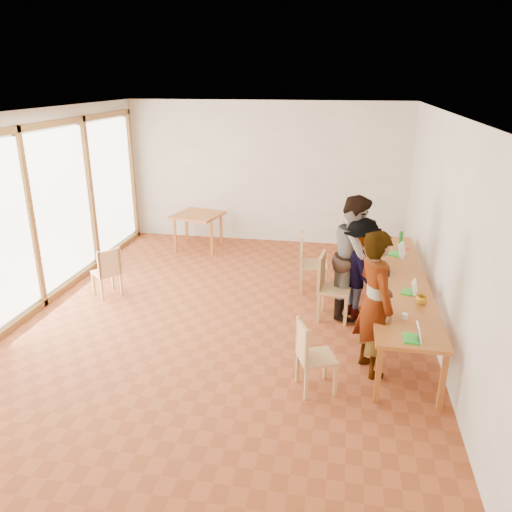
{
  "coord_description": "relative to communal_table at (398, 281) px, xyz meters",
  "views": [
    {
      "loc": [
        1.67,
        -6.52,
        3.45
      ],
      "look_at": [
        0.52,
        -0.1,
        1.1
      ],
      "focal_mm": 35.0,
      "sensor_mm": 36.0,
      "label": 1
    }
  ],
  "objects": [
    {
      "name": "ground",
      "position": [
        -2.5,
        -0.3,
        -0.7
      ],
      "size": [
        8.0,
        8.0,
        0.0
      ],
      "primitive_type": "plane",
      "color": "#994825",
      "rests_on": "ground"
    },
    {
      "name": "wall_back",
      "position": [
        -2.5,
        3.7,
        0.8
      ],
      "size": [
        6.0,
        0.1,
        3.0
      ],
      "primitive_type": "cube",
      "color": "#EDE6CD",
      "rests_on": "ground"
    },
    {
      "name": "wall_front",
      "position": [
        -2.5,
        -4.3,
        0.8
      ],
      "size": [
        6.0,
        0.1,
        3.0
      ],
      "primitive_type": "cube",
      "color": "#EDE6CD",
      "rests_on": "ground"
    },
    {
      "name": "wall_right",
      "position": [
        0.5,
        -0.3,
        0.8
      ],
      "size": [
        0.1,
        8.0,
        3.0
      ],
      "primitive_type": "cube",
      "color": "#EDE6CD",
      "rests_on": "ground"
    },
    {
      "name": "window_wall",
      "position": [
        -5.46,
        -0.3,
        0.8
      ],
      "size": [
        0.1,
        8.0,
        3.0
      ],
      "primitive_type": "cube",
      "color": "white",
      "rests_on": "ground"
    },
    {
      "name": "ceiling",
      "position": [
        -2.5,
        -0.3,
        2.32
      ],
      "size": [
        6.0,
        8.0,
        0.04
      ],
      "primitive_type": "cube",
      "color": "white",
      "rests_on": "wall_back"
    },
    {
      "name": "communal_table",
      "position": [
        0.0,
        0.0,
        0.0
      ],
      "size": [
        0.8,
        4.0,
        0.75
      ],
      "color": "#B56628",
      "rests_on": "ground"
    },
    {
      "name": "side_table",
      "position": [
        -3.81,
        2.9,
        -0.03
      ],
      "size": [
        0.9,
        0.9,
        0.75
      ],
      "rotation": [
        0.0,
        0.0,
        -0.24
      ],
      "color": "#B56628",
      "rests_on": "ground"
    },
    {
      "name": "chair_near",
      "position": [
        -1.11,
        -1.83,
        -0.17
      ],
      "size": [
        0.52,
        0.52,
        0.46
      ],
      "rotation": [
        0.0,
        0.0,
        0.38
      ],
      "color": "tan",
      "rests_on": "ground"
    },
    {
      "name": "chair_mid",
      "position": [
        -0.99,
        0.08,
        -0.09
      ],
      "size": [
        0.52,
        0.52,
        0.53
      ],
      "rotation": [
        0.0,
        0.0,
        -0.12
      ],
      "color": "tan",
      "rests_on": "ground"
    },
    {
      "name": "chair_far",
      "position": [
        -1.37,
        1.06,
        -0.1
      ],
      "size": [
        0.49,
        0.49,
        0.53
      ],
      "rotation": [
        0.0,
        0.0,
        0.07
      ],
      "color": "tan",
      "rests_on": "ground"
    },
    {
      "name": "chair_empty",
      "position": [
        -0.69,
        2.5,
        -0.2
      ],
      "size": [
        0.46,
        0.46,
        0.43
      ],
      "rotation": [
        0.0,
        0.0,
        0.23
      ],
      "color": "tan",
      "rests_on": "ground"
    },
    {
      "name": "chair_spare",
      "position": [
        -4.55,
        0.22,
        -0.19
      ],
      "size": [
        0.55,
        0.55,
        0.45
      ],
      "rotation": [
        0.0,
        0.0,
        2.44
      ],
      "color": "tan",
      "rests_on": "ground"
    },
    {
      "name": "person_near",
      "position": [
        -0.39,
        -1.27,
        0.21
      ],
      "size": [
        0.67,
        0.78,
        1.82
      ],
      "primitive_type": "imported",
      "rotation": [
        0.0,
        0.0,
        1.99
      ],
      "color": "gray",
      "rests_on": "ground"
    },
    {
      "name": "person_mid",
      "position": [
        -0.6,
        0.31,
        0.22
      ],
      "size": [
        0.82,
        0.99,
        1.85
      ],
      "primitive_type": "imported",
      "rotation": [
        0.0,
        0.0,
        1.43
      ],
      "color": "gray",
      "rests_on": "ground"
    },
    {
      "name": "person_far",
      "position": [
        -0.53,
        0.2,
        0.08
      ],
      "size": [
        0.93,
        1.15,
        1.56
      ],
      "primitive_type": "imported",
      "rotation": [
        0.0,
        0.0,
        1.97
      ],
      "color": "gray",
      "rests_on": "ground"
    },
    {
      "name": "laptop_near",
      "position": [
        0.02,
        -1.8,
        0.1
      ],
      "size": [
        0.2,
        0.23,
        0.19
      ],
      "rotation": [
        0.0,
        0.0,
        -0.02
      ],
      "color": "green",
      "rests_on": "communal_table"
    },
    {
      "name": "laptop_mid",
      "position": [
        0.12,
        -0.52,
        0.1
      ],
      "size": [
        0.24,
        0.26,
        0.18
      ],
      "rotation": [
        0.0,
        0.0,
        -0.3
      ],
      "color": "green",
      "rests_on": "communal_table"
    },
    {
      "name": "laptop_far",
      "position": [
        0.09,
        1.0,
        0.1
      ],
      "size": [
        0.29,
        0.31,
        0.21
      ],
      "rotation": [
        0.0,
        0.0,
        -0.41
      ],
      "color": "green",
      "rests_on": "communal_table"
    },
    {
      "name": "yellow_mug",
      "position": [
        0.21,
        -0.84,
        0.1
      ],
      "size": [
        0.17,
        0.17,
        0.11
      ],
      "primitive_type": "imported",
      "rotation": [
        0.0,
        0.0,
        -0.37
      ],
      "color": "#C18413",
      "rests_on": "communal_table"
    },
    {
      "name": "green_bottle",
      "position": [
        0.15,
        1.37,
        0.19
      ],
      "size": [
        0.07,
        0.07,
        0.28
      ],
      "primitive_type": "cylinder",
      "color": "#186B1C",
      "rests_on": "communal_table"
    },
    {
      "name": "clear_glass",
      "position": [
        0.15,
        0.82,
        0.09
      ],
      "size": [
        0.07,
        0.07,
        0.09
      ],
      "primitive_type": "cylinder",
      "color": "silver",
      "rests_on": "communal_table"
    },
    {
      "name": "condiment_cup",
      "position": [
        -0.04,
        -1.29,
        0.08
      ],
      "size": [
        0.08,
        0.08,
        0.06
      ],
      "primitive_type": "cylinder",
      "color": "white",
      "rests_on": "communal_table"
    },
    {
      "name": "pink_phone",
      "position": [
        0.25,
        1.33,
        0.05
      ],
      "size": [
        0.05,
        0.1,
        0.01
      ],
      "primitive_type": "cube",
      "color": "#D12F45",
      "rests_on": "communal_table"
    },
    {
      "name": "black_pouch",
      "position": [
        -0.2,
        0.14,
        0.09
      ],
      "size": [
        0.16,
        0.26,
        0.09
      ],
      "primitive_type": "cube",
      "color": "black",
      "rests_on": "communal_table"
    }
  ]
}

